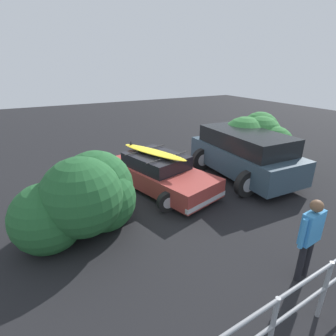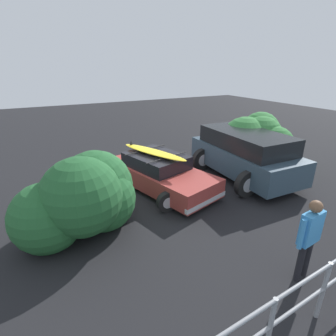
% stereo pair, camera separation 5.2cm
% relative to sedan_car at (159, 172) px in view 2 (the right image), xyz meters
% --- Properties ---
extents(ground_plane, '(44.00, 44.00, 0.02)m').
position_rel_sedan_car_xyz_m(ground_plane, '(0.34, -0.45, -0.58)').
color(ground_plane, black).
rests_on(ground_plane, ground).
extents(sedan_car, '(2.92, 4.43, 1.46)m').
position_rel_sedan_car_xyz_m(sedan_car, '(0.00, 0.00, 0.00)').
color(sedan_car, '#9E3833').
rests_on(sedan_car, ground).
extents(suv_car, '(2.91, 4.52, 1.74)m').
position_rel_sedan_car_xyz_m(suv_car, '(-3.20, 0.58, 0.34)').
color(suv_car, '#334756').
rests_on(suv_car, ground).
extents(person_bystander, '(0.66, 0.24, 1.72)m').
position_rel_sedan_car_xyz_m(person_bystander, '(-0.70, 4.96, 0.46)').
color(person_bystander, black).
rests_on(person_bystander, ground).
extents(bush_near_left, '(3.03, 2.62, 2.15)m').
position_rel_sedan_car_xyz_m(bush_near_left, '(2.67, 1.36, 0.36)').
color(bush_near_left, brown).
rests_on(bush_near_left, ground).
extents(bush_near_right, '(2.80, 2.62, 2.16)m').
position_rel_sedan_car_xyz_m(bush_near_right, '(-4.49, -0.11, 0.55)').
color(bush_near_right, brown).
rests_on(bush_near_right, ground).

